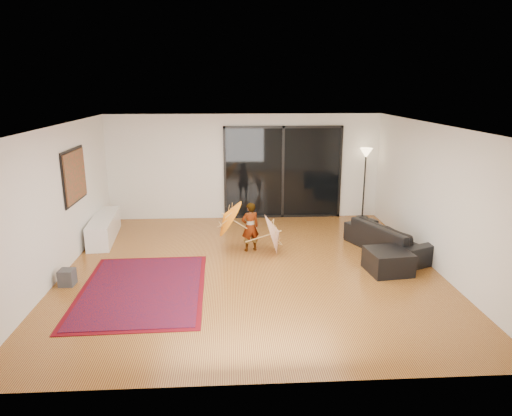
{
  "coord_description": "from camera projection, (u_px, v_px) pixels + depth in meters",
  "views": [
    {
      "loc": [
        -0.38,
        -8.12,
        3.4
      ],
      "look_at": [
        0.12,
        0.36,
        1.1
      ],
      "focal_mm": 32.0,
      "sensor_mm": 36.0,
      "label": 1
    }
  ],
  "objects": [
    {
      "name": "speaker",
      "position": [
        67.0,
        277.0,
        7.97
      ],
      "size": [
        0.26,
        0.26,
        0.29
      ],
      "primitive_type": "cube",
      "rotation": [
        0.0,
        0.0,
        -0.04
      ],
      "color": "#424244",
      "rests_on": "floor"
    },
    {
      "name": "child",
      "position": [
        250.0,
        227.0,
        9.55
      ],
      "size": [
        0.44,
        0.36,
        1.05
      ],
      "primitive_type": "imported",
      "rotation": [
        0.0,
        0.0,
        3.45
      ],
      "color": "#999999",
      "rests_on": "floor"
    },
    {
      "name": "ceiling",
      "position": [
        250.0,
        126.0,
        8.03
      ],
      "size": [
        7.0,
        7.0,
        0.0
      ],
      "primitive_type": "plane",
      "rotation": [
        3.14,
        0.0,
        0.0
      ],
      "color": "white",
      "rests_on": "wall_back"
    },
    {
      "name": "wall_right",
      "position": [
        436.0,
        197.0,
        8.58
      ],
      "size": [
        0.0,
        7.0,
        7.0
      ],
      "primitive_type": "plane",
      "rotation": [
        1.57,
        0.0,
        -1.57
      ],
      "color": "silver",
      "rests_on": "floor"
    },
    {
      "name": "persian_rug",
      "position": [
        143.0,
        289.0,
        7.84
      ],
      "size": [
        2.16,
        2.97,
        0.02
      ],
      "rotation": [
        0.0,
        0.0,
        0.02
      ],
      "color": "#590710",
      "rests_on": "floor"
    },
    {
      "name": "wall_back",
      "position": [
        244.0,
        167.0,
        11.76
      ],
      "size": [
        7.0,
        0.0,
        7.0
      ],
      "primitive_type": "plane",
      "rotation": [
        1.57,
        0.0,
        0.0
      ],
      "color": "silver",
      "rests_on": "floor"
    },
    {
      "name": "parasol_white",
      "position": [
        279.0,
        229.0,
        9.44
      ],
      "size": [
        0.53,
        0.85,
        0.9
      ],
      "rotation": [
        0.0,
        1.27,
        0.0
      ],
      "color": "silver",
      "rests_on": "floor"
    },
    {
      "name": "painting",
      "position": [
        75.0,
        176.0,
        9.07
      ],
      "size": [
        0.04,
        1.28,
        1.08
      ],
      "color": "black",
      "rests_on": "wall_left"
    },
    {
      "name": "wall_front",
      "position": [
        266.0,
        278.0,
        5.01
      ],
      "size": [
        7.0,
        0.0,
        7.0
      ],
      "primitive_type": "plane",
      "rotation": [
        -1.57,
        0.0,
        0.0
      ],
      "color": "silver",
      "rests_on": "floor"
    },
    {
      "name": "ottoman",
      "position": [
        388.0,
        261.0,
        8.52
      ],
      "size": [
        0.83,
        0.83,
        0.43
      ],
      "primitive_type": "cube",
      "rotation": [
        0.0,
        0.0,
        0.12
      ],
      "color": "black",
      "rests_on": "floor"
    },
    {
      "name": "floor_lamp",
      "position": [
        366.0,
        163.0,
        11.66
      ],
      "size": [
        0.32,
        0.32,
        1.85
      ],
      "color": "black",
      "rests_on": "floor"
    },
    {
      "name": "sofa",
      "position": [
        390.0,
        238.0,
        9.55
      ],
      "size": [
        1.56,
        2.22,
        0.6
      ],
      "primitive_type": "imported",
      "rotation": [
        0.0,
        0.0,
        1.98
      ],
      "color": "black",
      "rests_on": "floor"
    },
    {
      "name": "floor",
      "position": [
        251.0,
        268.0,
        8.74
      ],
      "size": [
        7.0,
        7.0,
        0.0
      ],
      "primitive_type": "plane",
      "color": "#A9742E",
      "rests_on": "ground"
    },
    {
      "name": "sliding_door",
      "position": [
        283.0,
        173.0,
        11.82
      ],
      "size": [
        3.06,
        0.07,
        2.4
      ],
      "color": "black",
      "rests_on": "wall_back"
    },
    {
      "name": "wall_left",
      "position": [
        56.0,
        203.0,
        8.19
      ],
      "size": [
        0.0,
        7.0,
        7.0
      ],
      "primitive_type": "plane",
      "rotation": [
        1.57,
        0.0,
        1.57
      ],
      "color": "silver",
      "rests_on": "floor"
    },
    {
      "name": "parasol_orange",
      "position": [
        224.0,
        218.0,
        9.41
      ],
      "size": [
        0.6,
        0.84,
        0.88
      ],
      "rotation": [
        0.0,
        -0.99,
        0.0
      ],
      "color": "orange",
      "rests_on": "child"
    },
    {
      "name": "media_console",
      "position": [
        104.0,
        228.0,
        10.35
      ],
      "size": [
        0.65,
        1.93,
        0.53
      ],
      "primitive_type": "cube",
      "rotation": [
        0.0,
        0.0,
        0.09
      ],
      "color": "white",
      "rests_on": "floor"
    }
  ]
}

